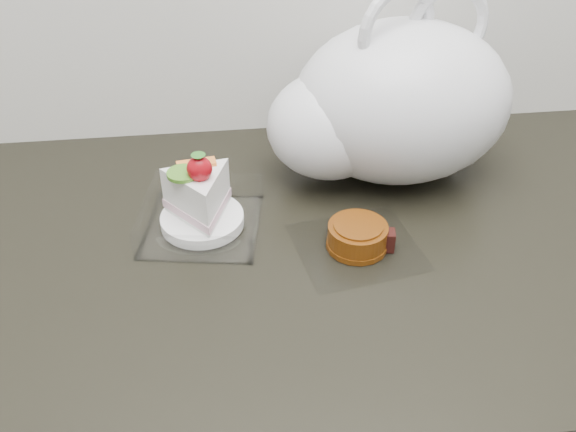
# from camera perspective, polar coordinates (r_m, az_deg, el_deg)

# --- Properties ---
(cake_tray) EXTENTS (0.18, 0.18, 0.12)m
(cake_tray) POSITION_cam_1_polar(r_m,az_deg,el_deg) (0.86, -7.73, 0.75)
(cake_tray) COLOR white
(cake_tray) RESTS_ON counter
(mooncake_wrap) EXTENTS (0.18, 0.17, 0.04)m
(mooncake_wrap) POSITION_cam_1_polar(r_m,az_deg,el_deg) (0.83, 6.28, -1.99)
(mooncake_wrap) COLOR white
(mooncake_wrap) RESTS_ON counter
(plastic_bag) EXTENTS (0.40, 0.32, 0.29)m
(plastic_bag) POSITION_cam_1_polar(r_m,az_deg,el_deg) (0.94, 8.87, 9.69)
(plastic_bag) COLOR silver
(plastic_bag) RESTS_ON counter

